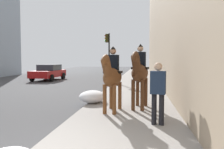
# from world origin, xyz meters

# --- Properties ---
(mounted_horse_near) EXTENTS (2.15, 0.72, 2.23)m
(mounted_horse_near) POSITION_xyz_m (4.09, -1.19, 1.34)
(mounted_horse_near) COLOR brown
(mounted_horse_near) RESTS_ON sidewalk_slab
(mounted_horse_far) EXTENTS (2.15, 0.78, 2.35)m
(mounted_horse_far) POSITION_xyz_m (4.75, -2.11, 1.44)
(mounted_horse_far) COLOR #4C2B16
(mounted_horse_far) RESTS_ON sidewalk_slab
(pedestrian_greeting) EXTENTS (0.33, 0.44, 1.70)m
(pedestrian_greeting) POSITION_xyz_m (2.60, -2.63, 1.10)
(pedestrian_greeting) COLOR black
(pedestrian_greeting) RESTS_ON sidewalk_slab
(car_near_lane) EXTENTS (4.43, 2.17, 1.44)m
(car_near_lane) POSITION_xyz_m (17.27, 6.36, 0.74)
(car_near_lane) COLOR maroon
(car_near_lane) RESTS_ON ground
(traffic_light_near_curb) EXTENTS (0.20, 0.44, 4.07)m
(traffic_light_near_curb) POSITION_xyz_m (15.86, 0.61, 2.72)
(traffic_light_near_curb) COLOR black
(traffic_light_near_curb) RESTS_ON ground
(snow_pile_far) EXTENTS (1.41, 1.09, 0.49)m
(snow_pile_far) POSITION_xyz_m (5.79, -0.15, 0.36)
(snow_pile_far) COLOR white
(snow_pile_far) RESTS_ON sidewalk_slab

